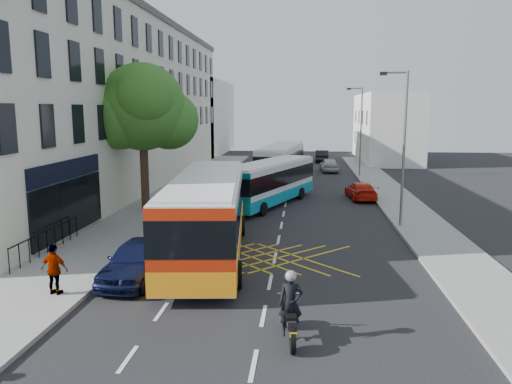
% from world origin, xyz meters
% --- Properties ---
extents(ground, '(120.00, 120.00, 0.00)m').
position_xyz_m(ground, '(0.00, 0.00, 0.00)').
color(ground, black).
rests_on(ground, ground).
extents(pavement_left, '(5.00, 70.00, 0.15)m').
position_xyz_m(pavement_left, '(-8.50, 15.00, 0.07)').
color(pavement_left, gray).
rests_on(pavement_left, ground).
extents(pavement_right, '(3.00, 70.00, 0.15)m').
position_xyz_m(pavement_right, '(7.50, 15.00, 0.07)').
color(pavement_right, gray).
rests_on(pavement_right, ground).
extents(terrace_main, '(8.30, 45.00, 13.50)m').
position_xyz_m(terrace_main, '(-14.00, 24.49, 6.76)').
color(terrace_main, beige).
rests_on(terrace_main, ground).
extents(terrace_far, '(8.00, 20.00, 10.00)m').
position_xyz_m(terrace_far, '(-14.00, 55.00, 5.00)').
color(terrace_far, silver).
rests_on(terrace_far, ground).
extents(building_right, '(6.00, 18.00, 8.00)m').
position_xyz_m(building_right, '(11.00, 48.00, 4.00)').
color(building_right, silver).
rests_on(building_right, ground).
extents(street_tree, '(6.30, 5.70, 8.80)m').
position_xyz_m(street_tree, '(-8.51, 14.97, 6.29)').
color(street_tree, '#382619').
rests_on(street_tree, pavement_left).
extents(lamp_near, '(1.45, 0.15, 8.00)m').
position_xyz_m(lamp_near, '(6.20, 12.00, 4.62)').
color(lamp_near, slate).
rests_on(lamp_near, pavement_right).
extents(lamp_far, '(1.45, 0.15, 8.00)m').
position_xyz_m(lamp_far, '(6.20, 32.00, 4.62)').
color(lamp_far, slate).
rests_on(lamp_far, pavement_right).
extents(railings, '(0.08, 5.60, 1.14)m').
position_xyz_m(railings, '(-9.70, 5.30, 0.72)').
color(railings, black).
rests_on(railings, pavement_left).
extents(bus_near, '(4.10, 12.49, 3.45)m').
position_xyz_m(bus_near, '(-2.91, 6.21, 1.82)').
color(bus_near, silver).
rests_on(bus_near, ground).
extents(bus_mid, '(5.82, 10.30, 2.85)m').
position_xyz_m(bus_mid, '(-1.07, 17.85, 1.50)').
color(bus_mid, silver).
rests_on(bus_mid, ground).
extents(bus_far, '(3.86, 11.36, 3.13)m').
position_xyz_m(bus_far, '(-0.82, 28.92, 1.65)').
color(bus_far, silver).
rests_on(bus_far, ground).
extents(motorbike, '(0.73, 2.24, 1.98)m').
position_xyz_m(motorbike, '(0.85, -1.52, 0.93)').
color(motorbike, black).
rests_on(motorbike, ground).
extents(parked_car_blue, '(1.96, 4.49, 1.51)m').
position_xyz_m(parked_car_blue, '(-4.90, 2.80, 0.75)').
color(parked_car_blue, '#0D1234').
rests_on(parked_car_blue, ground).
extents(parked_car_silver, '(1.58, 4.06, 1.32)m').
position_xyz_m(parked_car_silver, '(-4.90, 6.01, 0.66)').
color(parked_car_silver, '#A7A9AE').
rests_on(parked_car_silver, ground).
extents(red_hatchback, '(2.08, 4.29, 1.20)m').
position_xyz_m(red_hatchback, '(5.15, 20.43, 0.60)').
color(red_hatchback, red).
rests_on(red_hatchback, ground).
extents(distant_car_grey, '(2.82, 5.23, 1.39)m').
position_xyz_m(distant_car_grey, '(-0.35, 43.39, 0.70)').
color(distant_car_grey, '#3C3F43').
rests_on(distant_car_grey, ground).
extents(distant_car_silver, '(1.87, 4.16, 1.39)m').
position_xyz_m(distant_car_silver, '(3.69, 35.68, 0.69)').
color(distant_car_silver, '#B3B7BB').
rests_on(distant_car_silver, ground).
extents(distant_car_dark, '(1.59, 4.28, 1.40)m').
position_xyz_m(distant_car_dark, '(3.29, 45.14, 0.70)').
color(distant_car_dark, black).
rests_on(distant_car_dark, ground).
extents(pedestrian_far, '(1.06, 0.58, 1.71)m').
position_xyz_m(pedestrian_far, '(-7.00, 0.75, 1.00)').
color(pedestrian_far, gray).
rests_on(pedestrian_far, pavement_left).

